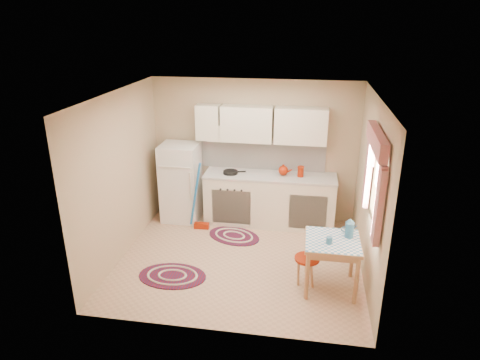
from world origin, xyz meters
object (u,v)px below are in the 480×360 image
table (331,264)px  base_cabinets (269,200)px  stool (306,271)px  fridge (181,182)px

table → base_cabinets: bearing=119.1°
table → stool: (-0.32, 0.02, -0.15)m
fridge → base_cabinets: fridge is taller
base_cabinets → stool: 1.92m
fridge → stool: size_ratio=3.33×
base_cabinets → fridge: bearing=-178.2°
fridge → table: fridge is taller
fridge → base_cabinets: size_ratio=0.62×
fridge → stool: 2.90m
base_cabinets → table: size_ratio=3.12×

